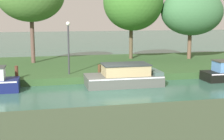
# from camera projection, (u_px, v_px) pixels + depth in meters

# --- Properties ---
(ground_plane) EXTENTS (120.00, 120.00, 0.00)m
(ground_plane) POSITION_uv_depth(u_px,v_px,m) (110.00, 91.00, 16.94)
(ground_plane) COLOR #30594A
(riverbank_far) EXTENTS (72.00, 10.00, 0.40)m
(riverbank_far) POSITION_uv_depth(u_px,v_px,m) (90.00, 66.00, 23.64)
(riverbank_far) COLOR #2E4F27
(riverbank_far) RESTS_ON ground_plane
(slate_barge) EXTENTS (4.25, 2.05, 1.23)m
(slate_barge) POSITION_uv_depth(u_px,v_px,m) (125.00, 76.00, 18.23)
(slate_barge) COLOR #4E524C
(slate_barge) RESTS_ON ground_plane
(willow_tree_centre) EXTENTS (4.65, 4.76, 6.76)m
(willow_tree_centre) POSITION_uv_depth(u_px,v_px,m) (133.00, 2.00, 25.13)
(willow_tree_centre) COLOR brown
(willow_tree_centre) RESTS_ON riverbank_far
(willow_tree_right) EXTENTS (5.07, 3.46, 5.55)m
(willow_tree_right) POSITION_uv_depth(u_px,v_px,m) (192.00, 12.00, 25.40)
(willow_tree_right) COLOR brown
(willow_tree_right) RESTS_ON riverbank_far
(lamp_post) EXTENTS (0.24, 0.24, 3.14)m
(lamp_post) POSITION_uv_depth(u_px,v_px,m) (68.00, 42.00, 19.19)
(lamp_post) COLOR #333338
(lamp_post) RESTS_ON riverbank_far
(mooring_post_near) EXTENTS (0.19, 0.19, 0.62)m
(mooring_post_near) POSITION_uv_depth(u_px,v_px,m) (99.00, 70.00, 19.18)
(mooring_post_near) COLOR #4D341E
(mooring_post_near) RESTS_ON riverbank_far
(mooring_post_far) EXTENTS (0.19, 0.19, 0.71)m
(mooring_post_far) POSITION_uv_depth(u_px,v_px,m) (17.00, 72.00, 18.18)
(mooring_post_far) COLOR #512E20
(mooring_post_far) RESTS_ON riverbank_far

